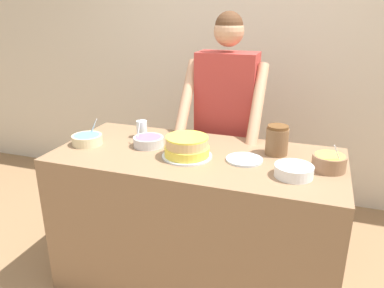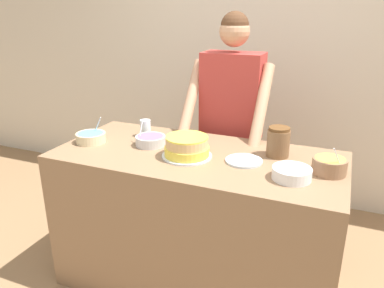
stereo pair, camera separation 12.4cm
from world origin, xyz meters
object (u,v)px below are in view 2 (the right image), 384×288
person_baker (231,112)px  frosting_bowl_purple (150,140)px  frosting_bowl_white (292,173)px  drinking_glass (145,128)px  cake (187,147)px  frosting_bowl_yellow (329,165)px  frosting_bowl_blue (91,137)px  ceramic_plate (244,161)px  stoneware_jar (278,142)px

person_baker → frosting_bowl_purple: size_ratio=9.13×
frosting_bowl_white → drinking_glass: drinking_glass is taller
cake → frosting_bowl_yellow: frosting_bowl_yellow is taller
drinking_glass → frosting_bowl_blue: bearing=-138.3°
person_baker → ceramic_plate: size_ratio=8.18×
frosting_bowl_white → drinking_glass: bearing=163.2°
frosting_bowl_yellow → ceramic_plate: size_ratio=0.85×
ceramic_plate → frosting_bowl_yellow: bearing=2.4°
frosting_bowl_blue → stoneware_jar: stoneware_jar is taller
drinking_glass → ceramic_plate: drinking_glass is taller
frosting_bowl_blue → frosting_bowl_purple: bearing=14.1°
frosting_bowl_blue → frosting_bowl_purple: 0.39m
ceramic_plate → cake: bearing=-170.8°
frosting_bowl_purple → frosting_bowl_yellow: (1.05, -0.02, 0.01)m
person_baker → drinking_glass: person_baker is taller
frosting_bowl_yellow → ceramic_plate: frosting_bowl_yellow is taller
cake → drinking_glass: cake is taller
frosting_bowl_blue → frosting_bowl_white: frosting_bowl_blue is taller
cake → drinking_glass: bearing=150.0°
stoneware_jar → frosting_bowl_blue: bearing=-169.2°
frosting_bowl_blue → frosting_bowl_white: (1.26, -0.07, -0.00)m
frosting_bowl_purple → frosting_bowl_white: size_ratio=0.95×
drinking_glass → stoneware_jar: 0.88m
frosting_bowl_white → ceramic_plate: frosting_bowl_white is taller
person_baker → frosting_bowl_purple: person_baker is taller
drinking_glass → ceramic_plate: 0.74m
frosting_bowl_purple → frosting_bowl_yellow: 1.05m
frosting_bowl_blue → ceramic_plate: (0.98, 0.06, -0.03)m
cake → person_baker: bearing=84.5°
frosting_bowl_purple → cake: bearing=-17.3°
frosting_bowl_purple → ceramic_plate: 0.61m
cake → drinking_glass: size_ratio=2.57×
frosting_bowl_blue → frosting_bowl_purple: frosting_bowl_purple is taller
frosting_bowl_blue → stoneware_jar: bearing=10.8°
stoneware_jar → frosting_bowl_yellow: bearing=-25.8°
cake → frosting_bowl_white: 0.61m
frosting_bowl_blue → drinking_glass: 0.35m
frosting_bowl_white → stoneware_jar: 0.31m
drinking_glass → stoneware_jar: stoneware_jar is taller
cake → frosting_bowl_yellow: 0.77m
frosting_bowl_purple → ceramic_plate: (0.61, -0.04, -0.03)m
frosting_bowl_white → frosting_bowl_yellow: (0.17, 0.14, 0.01)m
person_baker → frosting_bowl_white: 0.91m
frosting_bowl_purple → frosting_bowl_white: 0.90m
cake → frosting_bowl_blue: frosting_bowl_blue is taller
person_baker → frosting_bowl_blue: size_ratio=9.09×
person_baker → ceramic_plate: bearing=-66.5°
person_baker → cake: bearing=-95.5°
frosting_bowl_blue → frosting_bowl_purple: size_ratio=1.00×
frosting_bowl_purple → drinking_glass: (-0.11, 0.14, 0.02)m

